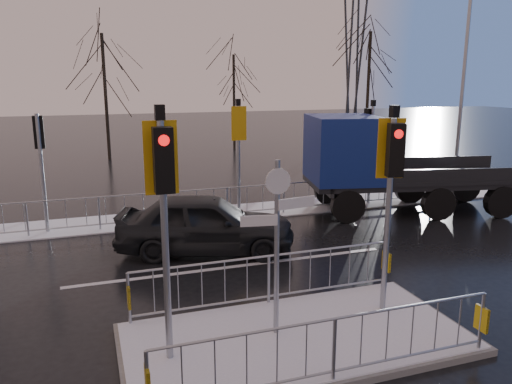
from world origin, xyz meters
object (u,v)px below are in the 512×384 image
object	(u,v)px
car_far_lane	(206,223)
street_lamp_right	(465,82)
traffic_island	(295,322)
flatbed_truck	(372,162)

from	to	relation	value
car_far_lane	street_lamp_right	xyz separation A→B (m)	(10.97, 3.42, 3.60)
traffic_island	street_lamp_right	bearing A→B (deg)	38.73
car_far_lane	street_lamp_right	bearing A→B (deg)	-55.26
traffic_island	flatbed_truck	distance (m)	9.37
flatbed_truck	street_lamp_right	xyz separation A→B (m)	(4.71, 1.32, 2.63)
car_far_lane	street_lamp_right	world-z (taller)	street_lamp_right
street_lamp_right	traffic_island	bearing A→B (deg)	-141.27
car_far_lane	flatbed_truck	distance (m)	6.67
traffic_island	street_lamp_right	size ratio (longest dim) A/B	0.75
traffic_island	car_far_lane	size ratio (longest dim) A/B	1.29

